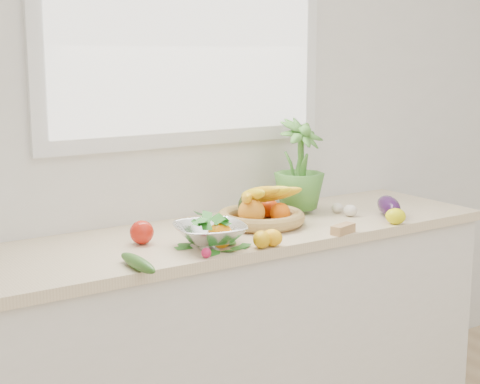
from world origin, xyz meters
TOP-DOWN VIEW (x-y plane):
  - back_wall at (0.00, 2.25)m, footprint 4.50×0.02m
  - counter_cabinet at (0.00, 1.95)m, footprint 2.20×0.58m
  - countertop at (0.00, 1.95)m, footprint 2.24×0.62m
  - window_frame at (0.00, 2.23)m, footprint 1.30×0.03m
  - window_pane at (0.00, 2.21)m, footprint 1.18×0.01m
  - orange_loose at (-0.15, 1.75)m, footprint 0.11×0.11m
  - lemon_a at (0.02, 1.67)m, footprint 0.08×0.09m
  - lemon_b at (-0.03, 1.67)m, footprint 0.09×0.10m
  - lemon_c at (0.62, 1.67)m, footprint 0.10×0.10m
  - apple at (-0.36, 1.95)m, footprint 0.10×0.10m
  - ginger at (0.35, 1.67)m, footprint 0.12×0.07m
  - garlic_a at (0.57, 1.88)m, footprint 0.08×0.08m
  - garlic_b at (0.57, 1.96)m, footprint 0.06×0.06m
  - garlic_c at (0.20, 1.86)m, footprint 0.05×0.05m
  - eggplant at (0.71, 1.79)m, footprint 0.17×0.22m
  - cucumber at (-0.51, 1.68)m, footprint 0.04×0.23m
  - radish at (-0.26, 1.67)m, footprint 0.05×0.05m
  - potted_herb at (0.43, 2.05)m, footprint 0.26×0.26m
  - fruit_basket at (0.16, 1.96)m, footprint 0.39×0.39m
  - colander_with_spinach at (-0.17, 1.78)m, footprint 0.30×0.30m

SIDE VIEW (x-z plane):
  - counter_cabinet at x=0.00m, z-range 0.00..0.86m
  - countertop at x=0.00m, z-range 0.86..0.90m
  - radish at x=-0.26m, z-range 0.90..0.93m
  - ginger at x=0.35m, z-range 0.90..0.93m
  - garlic_c at x=0.20m, z-range 0.90..0.94m
  - cucumber at x=-0.51m, z-range 0.90..0.94m
  - garlic_b at x=0.57m, z-range 0.90..0.94m
  - garlic_a at x=0.57m, z-range 0.90..0.95m
  - lemon_a at x=0.02m, z-range 0.90..0.96m
  - lemon_b at x=-0.03m, z-range 0.90..0.96m
  - lemon_c at x=0.62m, z-range 0.90..0.96m
  - eggplant at x=0.71m, z-range 0.90..0.98m
  - apple at x=-0.36m, z-range 0.90..0.99m
  - orange_loose at x=-0.15m, z-range 0.90..0.99m
  - fruit_basket at x=0.16m, z-range 0.86..1.04m
  - colander_with_spinach at x=-0.17m, z-range 0.90..1.03m
  - potted_herb at x=0.43m, z-range 0.92..1.30m
  - back_wall at x=0.00m, z-range 0.00..2.70m
  - window_frame at x=0.00m, z-range 1.20..2.30m
  - window_pane at x=0.00m, z-range 1.26..2.24m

